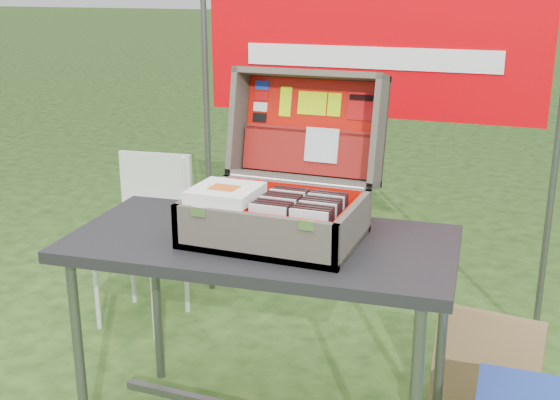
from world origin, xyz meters
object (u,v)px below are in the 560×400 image
at_px(suitcase, 281,160).
at_px(cardboard_box, 486,367).
at_px(chair, 140,243).
at_px(table, 262,345).

height_order(suitcase, cardboard_box, suitcase).
bearing_deg(suitcase, cardboard_box, 31.08).
xyz_separation_m(chair, cardboard_box, (1.67, -0.23, -0.20)).
distance_m(table, chair, 1.17).
relative_size(table, chair, 1.57).
xyz_separation_m(table, chair, (-0.94, 0.70, 0.01)).
distance_m(suitcase, chair, 1.35).
bearing_deg(chair, suitcase, -39.91).
height_order(chair, cardboard_box, chair).
height_order(suitcase, chair, suitcase).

